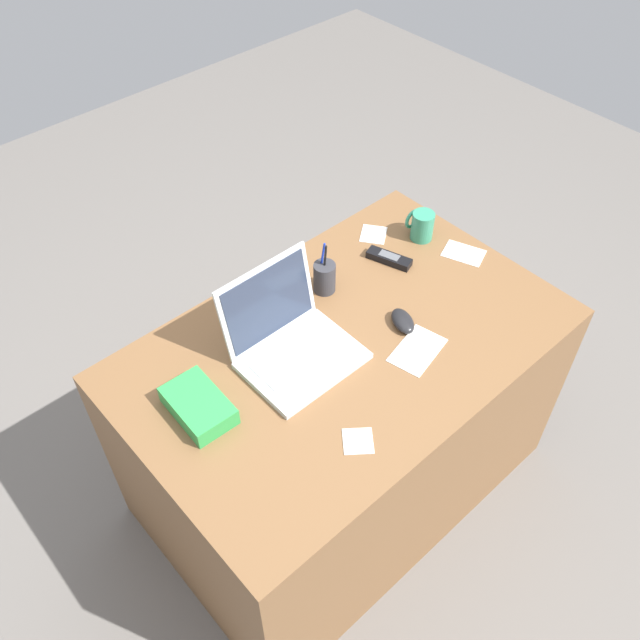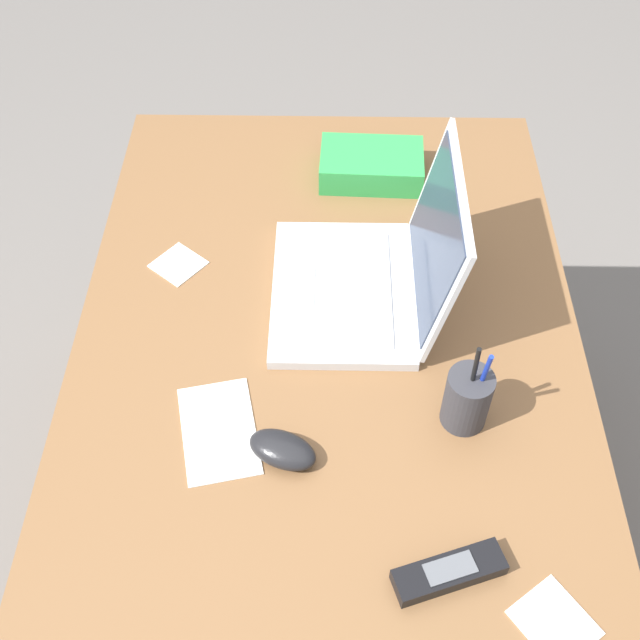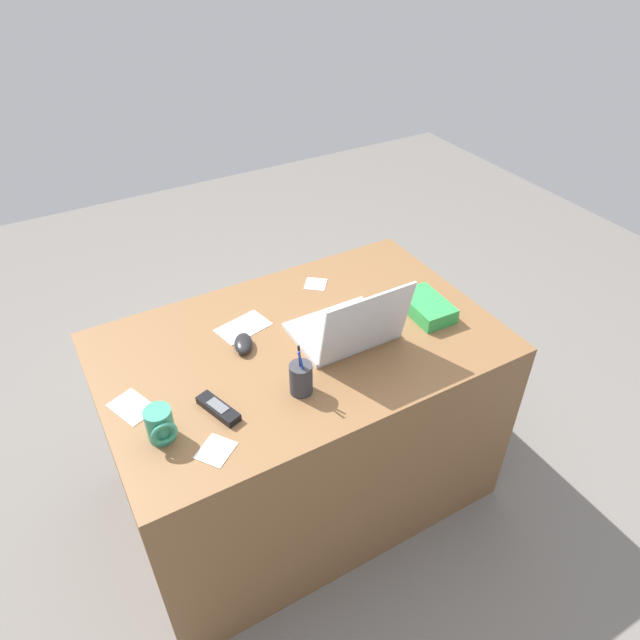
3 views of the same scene
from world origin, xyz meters
name	(u,v)px [view 2 (image 2 of 3)]	position (x,y,z in m)	size (l,w,h in m)	color
ground_plane	(325,555)	(0.00, 0.00, 0.00)	(6.00, 6.00, 0.00)	slate
desk	(326,476)	(0.00, 0.00, 0.38)	(1.30, 0.83, 0.76)	brown
laptop	(372,275)	(-0.14, 0.07, 0.81)	(0.32, 0.29, 0.25)	silver
computer_mouse	(282,450)	(0.17, -0.06, 0.77)	(0.06, 0.10, 0.04)	black
cordless_phone	(449,572)	(0.35, 0.16, 0.77)	(0.09, 0.15, 0.03)	black
pen_holder	(467,399)	(0.10, 0.20, 0.81)	(0.07, 0.07, 0.18)	#333338
snack_bag	(371,165)	(-0.46, 0.08, 0.78)	(0.13, 0.20, 0.05)	green
paper_note_left	(178,264)	(-0.21, -0.27, 0.76)	(0.08, 0.08, 0.00)	white
paper_note_right	(218,430)	(0.13, -0.16, 0.76)	(0.17, 0.11, 0.00)	white
paper_note_front	(554,623)	(0.41, 0.29, 0.76)	(0.09, 0.08, 0.00)	white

